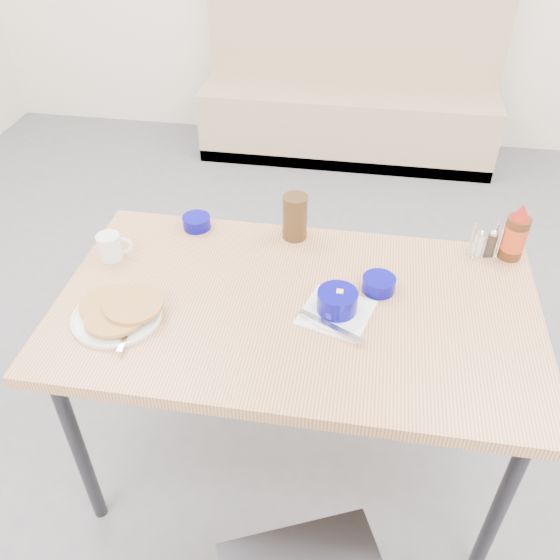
% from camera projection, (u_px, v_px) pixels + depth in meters
% --- Properties ---
extents(ground, '(6.00, 6.00, 0.00)m').
position_uv_depth(ground, '(283.00, 520.00, 2.01)').
color(ground, slate).
rests_on(ground, ground).
extents(booth_bench, '(1.90, 0.56, 1.22)m').
position_uv_depth(booth_bench, '(349.00, 100.00, 3.92)').
color(booth_bench, tan).
rests_on(booth_bench, ground).
extents(dining_table, '(1.40, 0.80, 0.76)m').
position_uv_depth(dining_table, '(296.00, 320.00, 1.76)').
color(dining_table, tan).
rests_on(dining_table, ground).
extents(pancake_plate, '(0.26, 0.27, 0.05)m').
position_uv_depth(pancake_plate, '(118.00, 312.00, 1.67)').
color(pancake_plate, white).
rests_on(pancake_plate, dining_table).
extents(coffee_mug, '(0.11, 0.07, 0.08)m').
position_uv_depth(coffee_mug, '(111.00, 246.00, 1.87)').
color(coffee_mug, white).
rests_on(coffee_mug, dining_table).
extents(grits_setting, '(0.23, 0.25, 0.08)m').
position_uv_depth(grits_setting, '(337.00, 305.00, 1.67)').
color(grits_setting, white).
rests_on(grits_setting, dining_table).
extents(creamer_bowl, '(0.09, 0.09, 0.04)m').
position_uv_depth(creamer_bowl, '(197.00, 222.00, 2.02)').
color(creamer_bowl, '#08057E').
rests_on(creamer_bowl, dining_table).
extents(butter_bowl, '(0.10, 0.10, 0.04)m').
position_uv_depth(butter_bowl, '(379.00, 284.00, 1.76)').
color(butter_bowl, '#08057E').
rests_on(butter_bowl, dining_table).
extents(amber_tumbler, '(0.11, 0.11, 0.15)m').
position_uv_depth(amber_tumbler, '(295.00, 217.00, 1.94)').
color(amber_tumbler, '#3C2713').
rests_on(amber_tumbler, dining_table).
extents(condiment_caddy, '(0.10, 0.07, 0.11)m').
position_uv_depth(condiment_caddy, '(485.00, 244.00, 1.89)').
color(condiment_caddy, silver).
rests_on(condiment_caddy, dining_table).
extents(syrup_bottle, '(0.07, 0.07, 0.19)m').
position_uv_depth(syrup_bottle, '(515.00, 235.00, 1.85)').
color(syrup_bottle, '#47230F').
rests_on(syrup_bottle, dining_table).
extents(sugar_wrapper, '(0.05, 0.04, 0.00)m').
position_uv_depth(sugar_wrapper, '(154.00, 296.00, 1.75)').
color(sugar_wrapper, '#DA6648').
rests_on(sugar_wrapper, dining_table).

